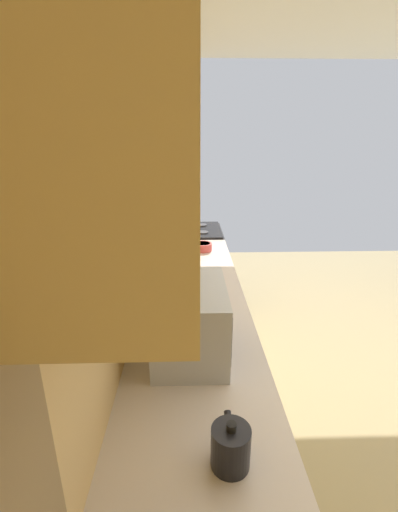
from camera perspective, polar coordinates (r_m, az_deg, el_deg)
The scene contains 8 objects.
ground_plane at distance 2.96m, azimuth 26.02°, elevation -21.80°, with size 6.94×6.94×0.00m, color tan.
wall_back at distance 2.03m, azimuth -11.93°, elevation 3.64°, with size 4.46×0.12×2.64m, color #EDBE74.
counter_run at distance 2.06m, azimuth -0.79°, elevation -24.03°, with size 3.47×0.67×0.88m.
upper_cabinets at distance 1.50m, azimuth -7.79°, elevation 21.84°, with size 2.19×0.31×0.72m.
oven_range at distance 3.83m, azimuth -1.21°, elevation -1.92°, with size 0.69×0.67×1.06m.
microwave at distance 1.61m, azimuth -1.47°, elevation -10.61°, with size 0.49×0.34×0.34m.
bowl at distance 3.05m, azimuth 0.63°, elevation 1.63°, with size 0.16×0.16×0.07m.
kettle at distance 1.21m, azimuth 5.30°, elevation -29.16°, with size 0.17×0.12×0.16m.
Camera 1 is at (-1.92, 1.26, 1.86)m, focal length 23.92 mm.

